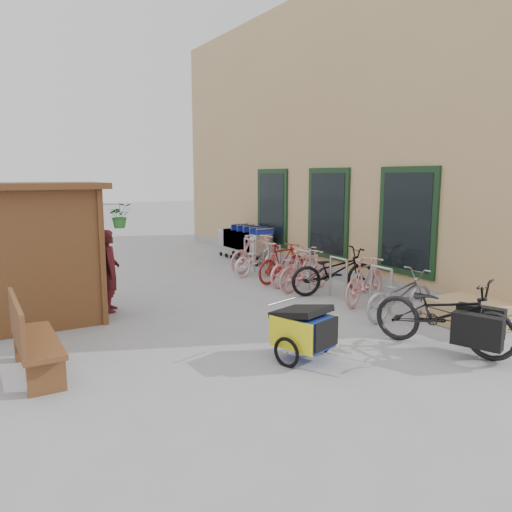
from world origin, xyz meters
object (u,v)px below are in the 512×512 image
bike_3 (305,270)px  bench (30,337)px  bike_2 (334,271)px  pallet_stack (470,313)px  kiosk (32,234)px  bike_5 (282,263)px  bike_6 (257,259)px  cargo_bike (445,314)px  bike_7 (256,253)px  bike_1 (365,281)px  bike_4 (294,266)px  bike_0 (400,295)px  person_kiosk (109,271)px  shopping_carts (244,240)px  child_trailer (304,329)px

bike_3 → bench: bearing=101.7°
bike_2 → pallet_stack: bearing=-154.2°
kiosk → bike_5: size_ratio=1.58×
bike_2 → bike_6: bike_2 is taller
cargo_bike → bike_7: size_ratio=1.30×
bench → bike_6: (5.86, 4.12, -0.11)m
bench → bike_1: size_ratio=1.04×
bike_2 → bike_4: (-0.16, 1.22, -0.07)m
kiosk → bike_1: kiosk is taller
bike_0 → bike_1: bearing=-13.6°
bike_0 → bike_3: 2.63m
person_kiosk → bike_2: person_kiosk is taller
shopping_carts → bike_7: (-0.66, -1.77, -0.12)m
bike_2 → bike_1: bearing=-164.7°
bike_6 → kiosk: bearing=94.7°
bike_6 → shopping_carts: bearing=-34.2°
shopping_carts → bike_5: bearing=-103.9°
bike_0 → bike_5: bike_5 is taller
shopping_carts → pallet_stack: bearing=-90.0°
person_kiosk → bike_7: person_kiosk is taller
bike_1 → bike_5: bike_5 is taller
bike_2 → bike_5: size_ratio=1.22×
pallet_stack → bike_6: bearing=98.4°
pallet_stack → bike_7: bearing=96.3°
bike_4 → person_kiosk: bearing=76.1°
bike_5 → bike_4: bearing=-178.4°
bike_3 → bike_4: bike_3 is taller
bench → shopping_carts: (6.68, 6.22, 0.11)m
shopping_carts → bike_2: shopping_carts is taller
kiosk → pallet_stack: 7.50m
bike_3 → child_trailer: bearing=135.2°
pallet_stack → bike_2: 2.99m
kiosk → cargo_bike: bearing=-42.4°
child_trailer → bike_4: bike_4 is taller
kiosk → bike_7: bearing=20.1°
cargo_bike → bike_6: bearing=65.6°
bike_0 → bike_7: bike_7 is taller
cargo_bike → bike_0: bearing=46.7°
bike_3 → bike_6: bearing=-8.5°
pallet_stack → bike_5: size_ratio=0.76×
bench → child_trailer: bench is taller
pallet_stack → shopping_carts: bearing=90.0°
bike_2 → cargo_bike: bearing=-178.6°
shopping_carts → cargo_bike: size_ratio=1.09×
bike_3 → bike_7: bike_7 is taller
kiosk → bench: (-0.41, -2.40, -1.03)m
bike_5 → cargo_bike: bearing=160.8°
child_trailer → bike_2: bearing=27.8°
pallet_stack → person_kiosk: person_kiosk is taller
person_kiosk → bike_3: bearing=-80.4°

